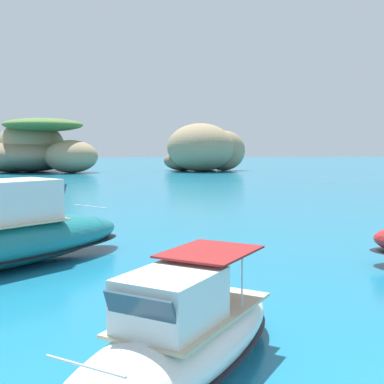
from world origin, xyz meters
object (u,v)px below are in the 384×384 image
(islet_small, at_px, (203,152))
(motorboat_teal, at_px, (2,238))
(islet_large, at_px, (32,151))
(motorboat_white, at_px, (180,341))

(islet_small, height_order, motorboat_teal, islet_small)
(islet_large, height_order, motorboat_teal, islet_large)
(islet_large, distance_m, motorboat_teal, 67.94)
(islet_large, bearing_deg, motorboat_white, -81.08)
(islet_small, bearing_deg, motorboat_teal, -107.74)
(motorboat_teal, bearing_deg, motorboat_white, -63.02)
(islet_small, relative_size, motorboat_white, 2.63)
(motorboat_white, xyz_separation_m, motorboat_teal, (-4.54, 8.91, 0.32))
(motorboat_white, height_order, motorboat_teal, motorboat_teal)
(motorboat_teal, bearing_deg, islet_large, 96.30)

